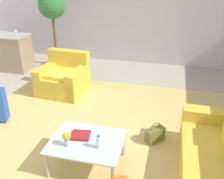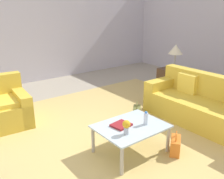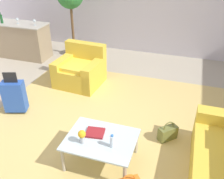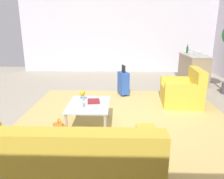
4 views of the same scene
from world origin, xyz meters
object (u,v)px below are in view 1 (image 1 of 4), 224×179
object	(u,v)px
flower_vase	(67,138)
potted_ficus	(52,12)
coffee_table_book	(80,135)
armchair	(64,79)
wine_glass_right_of_centre	(16,32)
handbag_olive	(155,134)
coffee_table	(87,144)
water_bottle	(98,142)
bar_console	(3,51)

from	to	relation	value
flower_vase	potted_ficus	xyz separation A→B (m)	(-1.98, 3.85, 0.93)
coffee_table_book	potted_ficus	size ratio (longest dim) A/B	0.13
armchair	wine_glass_right_of_centre	distance (m)	2.06
handbag_olive	potted_ficus	size ratio (longest dim) A/B	0.18
armchair	coffee_table	size ratio (longest dim) A/B	1.03
flower_vase	wine_glass_right_of_centre	xyz separation A→B (m)	(-2.76, 3.23, 0.51)
coffee_table_book	wine_glass_right_of_centre	world-z (taller)	wine_glass_right_of_centre
water_bottle	potted_ficus	bearing A→B (deg)	122.28
wine_glass_right_of_centre	handbag_olive	world-z (taller)	wine_glass_right_of_centre
armchair	handbag_olive	world-z (taller)	armchair
armchair	potted_ficus	bearing A→B (deg)	120.65
water_bottle	coffee_table	bearing A→B (deg)	153.43
bar_console	armchair	bearing A→B (deg)	-22.82
water_bottle	handbag_olive	size ratio (longest dim) A/B	0.57
wine_glass_right_of_centre	handbag_olive	distance (m)	4.57
coffee_table	bar_console	bearing A→B (deg)	138.47
armchair	water_bottle	size ratio (longest dim) A/B	5.06
wine_glass_right_of_centre	bar_console	bearing A→B (deg)	177.30
coffee_table	flower_vase	distance (m)	0.32
water_bottle	flower_vase	world-z (taller)	flower_vase
coffee_table_book	bar_console	world-z (taller)	bar_console
bar_console	water_bottle	bearing A→B (deg)	-40.86
water_bottle	handbag_olive	bearing A→B (deg)	53.20
armchair	coffee_table_book	bearing A→B (deg)	-60.68
flower_vase	bar_console	size ratio (longest dim) A/B	0.13
armchair	wine_glass_right_of_centre	world-z (taller)	wine_glass_right_of_centre
coffee_table	coffee_table_book	bearing A→B (deg)	146.31
armchair	handbag_olive	distance (m)	2.57
armchair	bar_console	bearing A→B (deg)	157.18
coffee_table_book	bar_console	size ratio (longest dim) A/B	0.17
armchair	flower_vase	distance (m)	2.57
flower_vase	handbag_olive	size ratio (longest dim) A/B	0.57
flower_vase	coffee_table	bearing A→B (deg)	34.29
armchair	coffee_table_book	xyz separation A→B (m)	(1.17, -2.09, 0.16)
coffee_table_book	potted_ficus	xyz separation A→B (m)	(-2.08, 3.62, 1.04)
armchair	handbag_olive	xyz separation A→B (m)	(2.17, -1.37, -0.17)
water_bottle	potted_ficus	distance (m)	4.60
water_bottle	potted_ficus	world-z (taller)	potted_ficus
armchair	coffee_table_book	size ratio (longest dim) A/B	3.90
wine_glass_right_of_centre	potted_ficus	xyz separation A→B (m)	(0.78, 0.62, 0.42)
handbag_olive	bar_console	bearing A→B (deg)	152.31
coffee_table	wine_glass_right_of_centre	size ratio (longest dim) A/B	6.46
armchair	wine_glass_right_of_centre	bearing A→B (deg)	151.79
wine_glass_right_of_centre	water_bottle	bearing A→B (deg)	-44.97
bar_console	wine_glass_right_of_centre	xyz separation A→B (m)	(0.52, -0.02, 0.58)
coffee_table	flower_vase	bearing A→B (deg)	-145.71
water_bottle	bar_console	size ratio (longest dim) A/B	0.13
coffee_table	potted_ficus	distance (m)	4.44
coffee_table	bar_console	xyz separation A→B (m)	(-3.50, 3.10, 0.11)
handbag_olive	coffee_table_book	bearing A→B (deg)	-144.01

